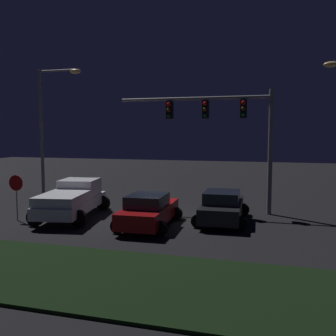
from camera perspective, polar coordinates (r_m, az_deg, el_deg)
ground_plane at (r=18.76m, az=-1.27°, el=-7.74°), size 80.00×80.00×0.00m
grass_median at (r=11.81m, az=-12.85°, el=-15.53°), size 25.06×4.62×0.10m
pickup_truck at (r=19.65m, az=-14.21°, el=-4.34°), size 3.48×5.66×1.80m
car_sedan at (r=17.10m, az=-2.97°, el=-6.49°), size 2.59×4.46×1.51m
car_sedan_far at (r=18.17m, az=8.22°, el=-5.83°), size 2.59×4.47×1.51m
traffic_signal_gantry at (r=20.27m, az=8.40°, el=7.13°), size 8.32×0.56×6.50m
street_lamp_left at (r=24.62m, az=-17.53°, el=7.25°), size 2.90×0.44×8.19m
stop_sign at (r=19.51m, az=-22.04°, el=-2.95°), size 0.76×0.08×2.23m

